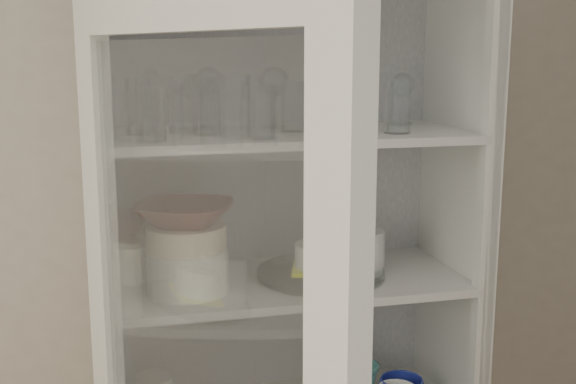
{
  "coord_description": "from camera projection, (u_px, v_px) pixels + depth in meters",
  "views": [
    {
      "loc": [
        -0.25,
        -0.56,
        1.87
      ],
      "look_at": [
        0.2,
        1.27,
        1.5
      ],
      "focal_mm": 45.0,
      "sensor_mm": 36.0,
      "label": 1
    }
  ],
  "objects": [
    {
      "name": "wall_back",
      "position": [
        204.0,
        246.0,
        2.14
      ],
      "size": [
        3.6,
        0.02,
        2.6
      ],
      "primitive_type": "cube",
      "color": "#A39886",
      "rests_on": "ground"
    },
    {
      "name": "pantry_cabinet",
      "position": [
        283.0,
        375.0,
        2.1
      ],
      "size": [
        1.0,
        0.45,
        2.1
      ],
      "color": "beige",
      "rests_on": "floor"
    },
    {
      "name": "tumbler_0",
      "position": [
        152.0,
        115.0,
        1.67
      ],
      "size": [
        0.07,
        0.07,
        0.13
      ],
      "primitive_type": "cylinder",
      "rotation": [
        0.0,
        0.0,
        -0.14
      ],
      "color": "silver",
      "rests_on": "shelf_glass"
    },
    {
      "name": "tumbler_1",
      "position": [
        235.0,
        107.0,
        1.73
      ],
      "size": [
        0.08,
        0.08,
        0.15
      ],
      "primitive_type": "cylinder",
      "rotation": [
        0.0,
        0.0,
        0.0
      ],
      "color": "silver",
      "rests_on": "shelf_glass"
    },
    {
      "name": "tumbler_2",
      "position": [
        261.0,
        111.0,
        1.72
      ],
      "size": [
        0.09,
        0.09,
        0.13
      ],
      "primitive_type": "cylinder",
      "rotation": [
        0.0,
        0.0,
        -0.41
      ],
      "color": "silver",
      "rests_on": "shelf_glass"
    },
    {
      "name": "tumbler_3",
      "position": [
        330.0,
        106.0,
        1.75
      ],
      "size": [
        0.09,
        0.09,
        0.15
      ],
      "primitive_type": "cylinder",
      "rotation": [
        0.0,
        0.0,
        0.21
      ],
      "color": "silver",
      "rests_on": "shelf_glass"
    },
    {
      "name": "tumbler_4",
      "position": [
        327.0,
        112.0,
        1.76
      ],
      "size": [
        0.07,
        0.07,
        0.12
      ],
      "primitive_type": "cylinder",
      "rotation": [
        0.0,
        0.0,
        0.23
      ],
      "color": "silver",
      "rests_on": "shelf_glass"
    },
    {
      "name": "tumbler_5",
      "position": [
        356.0,
        110.0,
        1.79
      ],
      "size": [
        0.08,
        0.08,
        0.13
      ],
      "primitive_type": "cylinder",
      "rotation": [
        0.0,
        0.0,
        -0.34
      ],
      "color": "silver",
      "rests_on": "shelf_glass"
    },
    {
      "name": "tumbler_6",
      "position": [
        398.0,
        107.0,
        1.84
      ],
      "size": [
        0.08,
        0.08,
        0.13
      ],
      "primitive_type": "cylinder",
      "rotation": [
        0.0,
        0.0,
        -0.22
      ],
      "color": "silver",
      "rests_on": "shelf_glass"
    },
    {
      "name": "tumbler_7",
      "position": [
        182.0,
        105.0,
        1.82
      ],
      "size": [
        0.08,
        0.08,
        0.15
      ],
      "primitive_type": "cylinder",
      "rotation": [
        0.0,
        0.0,
        0.1
      ],
      "color": "silver",
      "rests_on": "shelf_glass"
    },
    {
      "name": "tumbler_8",
      "position": [
        139.0,
        106.0,
        1.81
      ],
      "size": [
        0.07,
        0.07,
        0.14
      ],
      "primitive_type": "cylinder",
      "rotation": [
        0.0,
        0.0,
        0.0
      ],
      "color": "silver",
      "rests_on": "shelf_glass"
    },
    {
      "name": "tumbler_9",
      "position": [
        207.0,
        106.0,
        1.81
      ],
      "size": [
        0.09,
        0.09,
        0.14
      ],
      "primitive_type": "cylinder",
      "rotation": [
        0.0,
        0.0,
        0.37
      ],
      "color": "silver",
      "rests_on": "shelf_glass"
    },
    {
      "name": "tumbler_10",
      "position": [
        293.0,
        106.0,
        1.88
      ],
      "size": [
        0.08,
        0.08,
        0.13
      ],
      "primitive_type": "cylinder",
      "rotation": [
        0.0,
        0.0,
        0.29
      ],
      "color": "silver",
      "rests_on": "shelf_glass"
    },
    {
      "name": "goblet_0",
      "position": [
        209.0,
        95.0,
        1.95
      ],
      "size": [
        0.08,
        0.08,
        0.18
      ],
      "primitive_type": null,
      "color": "silver",
      "rests_on": "shelf_glass"
    },
    {
      "name": "goblet_1",
      "position": [
        194.0,
        99.0,
        1.94
      ],
      "size": [
        0.07,
        0.07,
        0.16
      ],
      "primitive_type": null,
      "color": "silver",
      "rests_on": "shelf_glass"
    },
    {
      "name": "goblet_2",
      "position": [
        275.0,
        95.0,
        1.96
      ],
      "size": [
        0.08,
        0.08,
        0.18
      ],
      "primitive_type": null,
      "color": "silver",
      "rests_on": "shelf_glass"
    },
    {
      "name": "goblet_3",
      "position": [
        402.0,
        96.0,
        2.06
      ],
      "size": [
        0.07,
        0.07,
        0.16
      ],
      "primitive_type": null,
      "color": "silver",
      "rests_on": "shelf_glass"
    },
    {
      "name": "plate_stack_front",
      "position": [
        187.0,
        270.0,
        1.85
      ],
      "size": [
        0.21,
        0.21,
        0.11
      ],
      "primitive_type": "cylinder",
      "color": "white",
      "rests_on": "shelf_plates"
    },
    {
      "name": "plate_stack_back",
      "position": [
        133.0,
        257.0,
        1.99
      ],
      "size": [
        0.2,
        0.2,
        0.1
      ],
      "primitive_type": "cylinder",
      "color": "white",
      "rests_on": "shelf_plates"
    },
    {
      "name": "cream_bowl",
      "position": [
        186.0,
        237.0,
        1.83
      ],
      "size": [
        0.27,
        0.27,
        0.06
      ],
      "primitive_type": "cylinder",
      "rotation": [
        0.0,
        0.0,
        -0.42
      ],
      "color": "#F6ECBD",
      "rests_on": "plate_stack_front"
    },
    {
      "name": "terracotta_bowl",
      "position": [
        186.0,
        214.0,
        1.82
      ],
      "size": [
        0.31,
        0.31,
        0.06
      ],
      "primitive_type": "imported",
      "rotation": [
        0.0,
        0.0,
        -0.38
      ],
      "color": "#5C271E",
      "rests_on": "cream_bowl"
    },
    {
      "name": "glass_platter",
      "position": [
        321.0,
        273.0,
        1.98
      ],
      "size": [
        0.41,
        0.41,
        0.02
      ],
      "primitive_type": "cylinder",
      "rotation": [
        0.0,
        0.0,
        -0.18
      ],
      "color": "silver",
      "rests_on": "shelf_plates"
    },
    {
      "name": "yellow_trivet",
      "position": [
        321.0,
        267.0,
        1.97
      ],
      "size": [
        0.19,
        0.19,
        0.01
      ],
      "primitive_type": "cube",
      "rotation": [
        0.0,
        0.0,
        -0.3
      ],
      "color": "yellow",
      "rests_on": "glass_platter"
    },
    {
      "name": "white_ramekin",
      "position": [
        321.0,
        255.0,
        1.97
      ],
      "size": [
        0.19,
        0.19,
        0.06
      ],
      "primitive_type": "cylinder",
      "rotation": [
        0.0,
        0.0,
        0.39
      ],
      "color": "white",
      "rests_on": "yellow_trivet"
    },
    {
      "name": "grey_bowl_stack",
      "position": [
        357.0,
        251.0,
        2.01
      ],
      "size": [
        0.15,
        0.15,
        0.12
      ],
      "primitive_type": "cylinder",
      "color": "silver",
      "rests_on": "shelf_plates"
    },
    {
      "name": "mug_teal",
      "position": [
        361.0,
        379.0,
        2.14
      ],
      "size": [
        0.12,
        0.12,
        0.1
      ],
      "primitive_type": "imported",
      "rotation": [
        0.0,
        0.0,
        -0.14
      ],
      "color": "teal",
      "rests_on": "shelf_mugs"
    },
    {
      "name": "teal_jar",
      "position": [
        321.0,
        380.0,
        2.13
      ],
      "size": [
        0.08,
        0.08,
        0.1
      ],
      "color": "teal",
      "rests_on": "shelf_mugs"
    }
  ]
}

